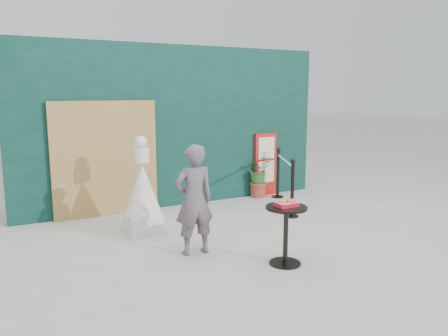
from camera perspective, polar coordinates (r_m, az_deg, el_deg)
ground at (r=5.93m, az=5.51°, el=-11.37°), size 60.00×60.00×0.00m
back_wall at (r=8.36m, az=-6.26°, el=5.42°), size 6.00×0.30×3.00m
bamboo_fence at (r=7.81m, az=-15.22°, el=1.12°), size 1.80×0.08×2.00m
woman at (r=5.79m, az=-3.95°, el=-4.17°), size 0.55×0.37×1.48m
menu_board at (r=9.16m, az=5.43°, el=0.46°), size 0.50×0.07×1.30m
statue at (r=6.82m, az=-10.59°, el=-3.26°), size 0.58×0.58×1.50m
cafe_table at (r=5.53m, az=8.09°, el=-7.51°), size 0.52×0.52×0.75m
food_basket at (r=5.46m, az=8.17°, el=-4.60°), size 0.26×0.19×0.11m
planter at (r=9.00m, az=4.48°, el=-0.67°), size 0.51×0.44×0.86m
stanchion_barrier at (r=8.30m, az=7.92°, el=-1.65°), size 0.84×1.54×1.03m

